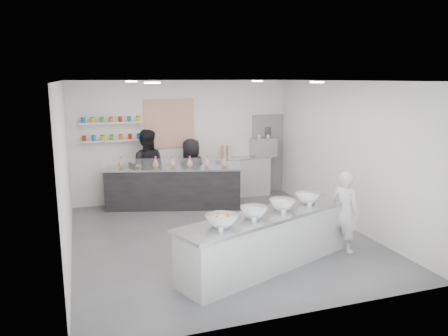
% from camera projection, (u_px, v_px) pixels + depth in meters
% --- Properties ---
extents(floor, '(6.00, 6.00, 0.00)m').
position_uv_depth(floor, '(221.00, 238.00, 8.50)').
color(floor, '#515156').
rests_on(floor, ground).
extents(ceiling, '(6.00, 6.00, 0.00)m').
position_uv_depth(ceiling, '(220.00, 81.00, 7.89)').
color(ceiling, white).
rests_on(ceiling, floor).
extents(back_wall, '(5.50, 0.00, 5.50)m').
position_uv_depth(back_wall, '(183.00, 141.00, 10.98)').
color(back_wall, white).
rests_on(back_wall, floor).
extents(left_wall, '(0.00, 6.00, 6.00)m').
position_uv_depth(left_wall, '(65.00, 172.00, 7.33)').
color(left_wall, white).
rests_on(left_wall, floor).
extents(right_wall, '(0.00, 6.00, 6.00)m').
position_uv_depth(right_wall, '(346.00, 154.00, 9.05)').
color(right_wall, white).
rests_on(right_wall, floor).
extents(back_door, '(0.88, 0.04, 2.10)m').
position_uv_depth(back_door, '(267.00, 154.00, 11.76)').
color(back_door, gray).
rests_on(back_door, floor).
extents(pattern_panel, '(1.25, 0.03, 1.20)m').
position_uv_depth(pattern_panel, '(169.00, 123.00, 10.75)').
color(pattern_panel, '#BF4F26').
rests_on(pattern_panel, back_wall).
extents(jar_shelf_lower, '(1.45, 0.22, 0.04)m').
position_uv_depth(jar_shelf_lower, '(112.00, 140.00, 10.32)').
color(jar_shelf_lower, silver).
rests_on(jar_shelf_lower, back_wall).
extents(jar_shelf_upper, '(1.45, 0.22, 0.04)m').
position_uv_depth(jar_shelf_upper, '(111.00, 123.00, 10.23)').
color(jar_shelf_upper, silver).
rests_on(jar_shelf_upper, back_wall).
extents(preserve_jars, '(1.45, 0.10, 0.56)m').
position_uv_depth(preserve_jars, '(112.00, 129.00, 10.24)').
color(preserve_jars, '#C61600').
rests_on(preserve_jars, jar_shelf_lower).
extents(downlight_0, '(0.24, 0.24, 0.02)m').
position_uv_depth(downlight_0, '(152.00, 83.00, 6.53)').
color(downlight_0, white).
rests_on(downlight_0, ceiling).
extents(downlight_1, '(0.24, 0.24, 0.02)m').
position_uv_depth(downlight_1, '(317.00, 82.00, 7.40)').
color(downlight_1, white).
rests_on(downlight_1, ceiling).
extents(downlight_2, '(0.24, 0.24, 0.02)m').
position_uv_depth(downlight_2, '(131.00, 81.00, 8.94)').
color(downlight_2, white).
rests_on(downlight_2, ceiling).
extents(downlight_3, '(0.24, 0.24, 0.02)m').
position_uv_depth(downlight_3, '(257.00, 81.00, 9.81)').
color(downlight_3, white).
rests_on(downlight_3, ceiling).
extents(prep_counter, '(3.38, 1.91, 0.91)m').
position_uv_depth(prep_counter, '(268.00, 240.00, 7.12)').
color(prep_counter, silver).
rests_on(prep_counter, floor).
extents(back_bar, '(3.23, 1.45, 0.99)m').
position_uv_depth(back_bar, '(173.00, 188.00, 10.34)').
color(back_bar, black).
rests_on(back_bar, floor).
extents(sneeze_guard, '(3.03, 0.89, 0.27)m').
position_uv_depth(sneeze_guard, '(172.00, 164.00, 9.94)').
color(sneeze_guard, white).
rests_on(sneeze_guard, back_bar).
extents(espresso_ledge, '(1.38, 0.44, 1.02)m').
position_uv_depth(espresso_ledge, '(244.00, 177.00, 11.46)').
color(espresso_ledge, silver).
rests_on(espresso_ledge, floor).
extents(espresso_machine, '(0.61, 0.42, 0.47)m').
position_uv_depth(espresso_machine, '(263.00, 147.00, 11.48)').
color(espresso_machine, '#93969E').
rests_on(espresso_machine, espresso_ledge).
extents(cup_stacks, '(0.24, 0.24, 0.35)m').
position_uv_depth(cup_stacks, '(226.00, 152.00, 11.17)').
color(cup_stacks, '#D1A891').
rests_on(cup_stacks, espresso_ledge).
extents(prep_bowls, '(2.41, 1.36, 0.17)m').
position_uv_depth(prep_bowls, '(268.00, 208.00, 7.01)').
color(prep_bowls, white).
rests_on(prep_bowls, prep_counter).
extents(label_cards, '(2.01, 0.04, 0.07)m').
position_uv_depth(label_cards, '(270.00, 222.00, 6.49)').
color(label_cards, white).
rests_on(label_cards, prep_counter).
extents(cookie_bags, '(2.49, 0.85, 0.27)m').
position_uv_depth(cookie_bags, '(173.00, 162.00, 10.21)').
color(cookie_bags, '#D17B8E').
rests_on(cookie_bags, back_bar).
extents(woman_prep, '(0.52, 0.62, 1.46)m').
position_uv_depth(woman_prep, '(345.00, 212.00, 7.72)').
color(woman_prep, silver).
rests_on(woman_prep, floor).
extents(staff_left, '(1.09, 0.96, 1.87)m').
position_uv_depth(staff_left, '(147.00, 168.00, 10.41)').
color(staff_left, black).
rests_on(staff_left, floor).
extents(staff_right, '(0.89, 0.69, 1.60)m').
position_uv_depth(staff_right, '(192.00, 171.00, 10.78)').
color(staff_right, black).
rests_on(staff_right, floor).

